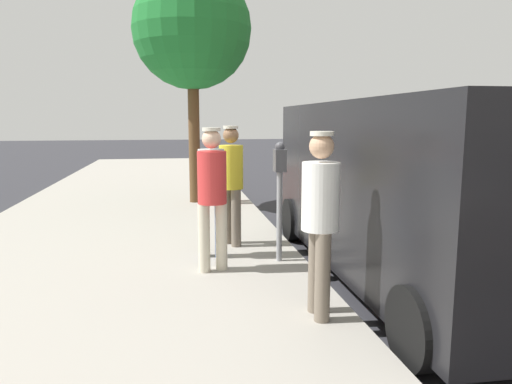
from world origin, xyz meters
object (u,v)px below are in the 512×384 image
(street_tree, at_px, (192,30))
(fire_hydrant, at_px, (232,184))
(pedestrian_in_yellow, at_px, (231,177))
(pedestrian_in_red, at_px, (212,190))
(pedestrian_in_white, at_px, (320,213))
(parked_van, at_px, (410,186))
(pedestrian_in_gray, at_px, (211,184))
(parking_meter_near, at_px, (280,181))

(street_tree, relative_size, fire_hydrant, 5.70)
(pedestrian_in_yellow, xyz_separation_m, pedestrian_in_red, (0.36, 1.14, -0.00))
(pedestrian_in_white, distance_m, parked_van, 1.98)
(pedestrian_in_red, distance_m, pedestrian_in_gray, 0.58)
(parked_van, relative_size, street_tree, 1.07)
(parked_van, bearing_deg, street_tree, -65.17)
(pedestrian_in_red, bearing_deg, parking_meter_near, -163.48)
(pedestrian_in_yellow, distance_m, street_tree, 4.60)
(parked_van, xyz_separation_m, fire_hydrant, (1.60, -4.76, -0.59))
(parking_meter_near, height_order, fire_hydrant, parking_meter_near)
(pedestrian_in_yellow, distance_m, parked_van, 2.43)
(parking_meter_near, distance_m, pedestrian_in_gray, 0.89)
(pedestrian_in_red, distance_m, street_tree, 5.56)
(pedestrian_in_red, height_order, street_tree, street_tree)
(parking_meter_near, height_order, pedestrian_in_red, pedestrian_in_red)
(pedestrian_in_yellow, height_order, parked_van, parked_van)
(street_tree, bearing_deg, parked_van, 114.83)
(pedestrian_in_red, height_order, pedestrian_in_gray, pedestrian_in_red)
(pedestrian_in_yellow, bearing_deg, pedestrian_in_red, 72.56)
(parked_van, bearing_deg, pedestrian_in_gray, -19.08)
(pedestrian_in_white, xyz_separation_m, parked_van, (-1.52, -1.27, 0.03))
(fire_hydrant, bearing_deg, pedestrian_in_gray, 79.56)
(pedestrian_in_yellow, distance_m, pedestrian_in_white, 2.69)
(pedestrian_in_red, bearing_deg, pedestrian_in_yellow, -107.44)
(pedestrian_in_white, relative_size, parked_van, 0.32)
(pedestrian_in_white, bearing_deg, parking_meter_near, -90.54)
(fire_hydrant, bearing_deg, street_tree, -24.34)
(parking_meter_near, bearing_deg, parked_van, 162.10)
(pedestrian_in_yellow, bearing_deg, fire_hydrant, -96.83)
(street_tree, height_order, fire_hydrant, street_tree)
(street_tree, bearing_deg, pedestrian_in_gray, 90.46)
(parking_meter_near, relative_size, pedestrian_in_red, 0.89)
(parked_van, distance_m, fire_hydrant, 5.06)
(parking_meter_near, bearing_deg, fire_hydrant, -88.66)
(pedestrian_in_gray, xyz_separation_m, parked_van, (-2.33, 0.81, 0.04))
(pedestrian_in_white, relative_size, fire_hydrant, 1.97)
(pedestrian_in_white, height_order, fire_hydrant, pedestrian_in_white)
(pedestrian_in_gray, bearing_deg, pedestrian_in_white, 111.33)
(pedestrian_in_yellow, relative_size, pedestrian_in_white, 1.01)
(parking_meter_near, distance_m, pedestrian_in_red, 0.90)
(pedestrian_in_white, bearing_deg, fire_hydrant, -89.21)
(parking_meter_near, height_order, pedestrian_in_gray, pedestrian_in_gray)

